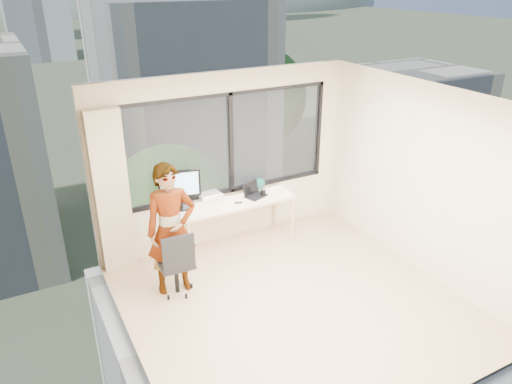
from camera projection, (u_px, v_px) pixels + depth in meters
floor at (293, 303)px, 6.21m from camera, size 4.00×4.00×0.01m
ceiling at (300, 101)px, 5.15m from camera, size 4.00×4.00×0.01m
wall_front at (425, 305)px, 4.07m from camera, size 4.00×0.01×2.60m
wall_left at (125, 254)px, 4.82m from camera, size 0.01×4.00×2.60m
wall_right at (422, 180)px, 6.54m from camera, size 0.01×4.00×2.60m
window_wall at (227, 144)px, 7.22m from camera, size 3.30×0.16×1.55m
curtain at (112, 193)px, 6.51m from camera, size 0.45×0.14×2.30m
desk at (236, 223)px, 7.39m from camera, size 1.80×0.60×0.75m
chair at (175, 261)px, 6.23m from camera, size 0.50×0.50×0.95m
person at (171, 230)px, 6.15m from camera, size 0.68×0.48×1.76m
monitor at (180, 189)px, 6.88m from camera, size 0.61×0.25×0.59m
game_console at (210, 196)px, 7.29m from camera, size 0.34×0.30×0.08m
laptop at (256, 190)px, 7.33m from camera, size 0.41×0.42×0.20m
cellphone at (238, 202)px, 7.16m from camera, size 0.12×0.08×0.01m
pen_cup at (263, 193)px, 7.38m from camera, size 0.10×0.10×0.10m
handbag at (258, 184)px, 7.56m from camera, size 0.27×0.17×0.20m
exterior_ground at (5, 61)px, 108.57m from camera, size 400.00×400.00×0.04m
near_bldg_b at (181, 92)px, 44.41m from camera, size 14.00×13.00×16.00m
near_bldg_c at (404, 125)px, 45.31m from camera, size 12.00×10.00×10.00m
hill_b at (160, 4)px, 312.50m from camera, size 300.00×220.00×96.00m
tree_b at (173, 244)px, 26.31m from camera, size 7.60×7.60×9.00m
tree_c at (266, 106)px, 51.54m from camera, size 8.40×8.40×10.00m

